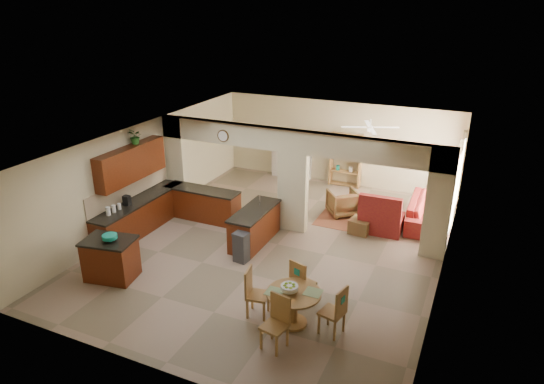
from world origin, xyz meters
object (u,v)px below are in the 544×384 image
at_px(kitchen_island, 111,259).
at_px(armchair, 343,203).
at_px(dining_table, 294,303).
at_px(sofa, 427,211).

height_order(kitchen_island, armchair, kitchen_island).
xyz_separation_m(kitchen_island, dining_table, (4.37, 0.13, 0.00)).
distance_m(kitchen_island, sofa, 8.49).
bearing_deg(kitchen_island, dining_table, -8.86).
bearing_deg(sofa, armchair, 98.39).
relative_size(sofa, armchair, 2.98).
distance_m(dining_table, armchair, 5.42).
bearing_deg(kitchen_island, sofa, 33.81).
xyz_separation_m(dining_table, armchair, (-0.63, 5.38, -0.12)).
bearing_deg(armchair, sofa, 152.78).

